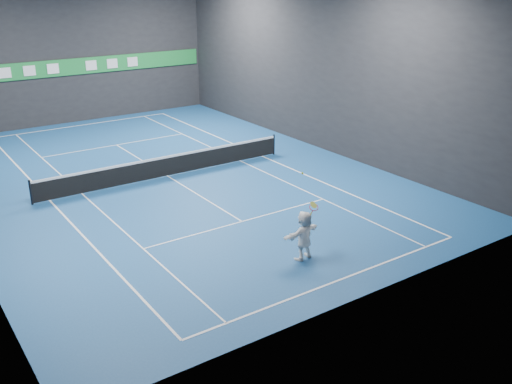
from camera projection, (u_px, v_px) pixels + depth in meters
ground at (168, 176)px, 26.91m from camera, size 26.00×26.00×0.00m
wall_back at (70, 50)px, 35.29m from camera, size 18.00×0.10×9.00m
wall_front at (375, 151)px, 15.30m from camera, size 18.00×0.10×9.00m
wall_right at (317, 64)px, 30.06m from camera, size 0.10×26.00×9.00m
baseline_near at (338, 280)px, 17.76m from camera, size 10.98×0.08×0.01m
baseline_far at (84, 125)px, 36.05m from camera, size 10.98×0.08×0.01m
sideline_doubles_left at (50, 201)px, 24.00m from camera, size 0.08×23.78×0.01m
sideline_doubles_right at (263, 156)px, 29.81m from camera, size 0.08×23.78×0.01m
sideline_singles_left at (82, 194)px, 24.73m from camera, size 0.06×23.78×0.01m
sideline_singles_right at (241, 161)px, 29.08m from camera, size 0.06×23.78×0.01m
service_line_near at (242, 221)px, 21.99m from camera, size 8.23×0.06×0.01m
service_line_far at (117, 145)px, 31.83m from camera, size 8.23×0.06×0.01m
center_service_line at (168, 176)px, 26.91m from camera, size 0.06×12.80×0.01m
player at (304, 235)px, 18.85m from camera, size 1.64×0.76×1.70m
tennis_ball at (302, 173)px, 18.10m from camera, size 0.07×0.07×0.07m
tennis_net at (167, 165)px, 26.71m from camera, size 12.50×0.10×1.07m
sponsor_banner at (72, 67)px, 35.60m from camera, size 17.64×0.11×1.00m
tennis_racket at (313, 208)px, 18.80m from camera, size 0.42×0.38×0.60m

